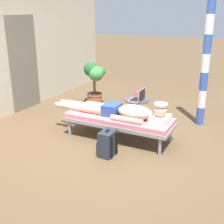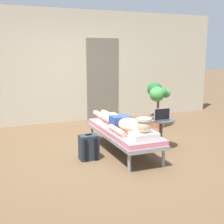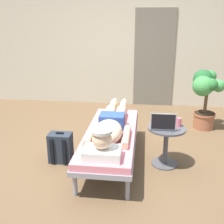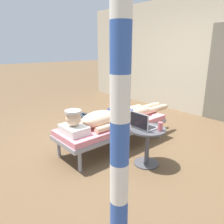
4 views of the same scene
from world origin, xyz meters
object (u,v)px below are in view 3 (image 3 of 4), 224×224
Objects in this scene: person_reclining at (110,126)px; laptop at (163,125)px; drink_glass at (179,122)px; side_table at (166,140)px; potted_plant at (205,93)px; backpack at (61,148)px; lounge_chair at (111,136)px.

laptop reaches higher than person_reclining.
drink_glass is at bearing 27.76° from laptop.
potted_plant reaches higher than side_table.
drink_glass is 1.58m from backpack.
potted_plant is (0.78, 1.39, 0.05)m from laptop.
laptop is 2.73× the size of drink_glass.
lounge_chair is 0.72m from side_table.
backpack is at bearing -169.77° from lounge_chair.
laptop reaches higher than side_table.
laptop reaches higher than backpack.
person_reclining is 0.74m from backpack.
side_table is at bearing 1.89° from person_reclining.
side_table is 0.24m from laptop.
lounge_chair is at bearing 90.00° from person_reclining.
backpack is at bearing -176.71° from side_table.
person_reclining is 5.12× the size of backpack.
laptop is 0.30× the size of potted_plant.
backpack is at bearing -145.88° from potted_plant.
person_reclining is 19.09× the size of drink_glass.
side_table is 0.51× the size of potted_plant.
laptop is at bearing -152.24° from drink_glass.
backpack is at bearing -178.78° from laptop.
laptop is at bearing 1.22° from backpack.
side_table reaches higher than backpack.
drink_glass is (0.15, 0.06, 0.22)m from side_table.
side_table is 4.60× the size of drink_glass.
potted_plant reaches higher than backpack.
lounge_chair is at bearing -137.87° from potted_plant.
laptop reaches higher than drink_glass.
drink_glass reaches higher than backpack.
backpack is (-1.32, -0.03, -0.39)m from laptop.
backpack is (-0.66, -0.12, -0.15)m from lounge_chair.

